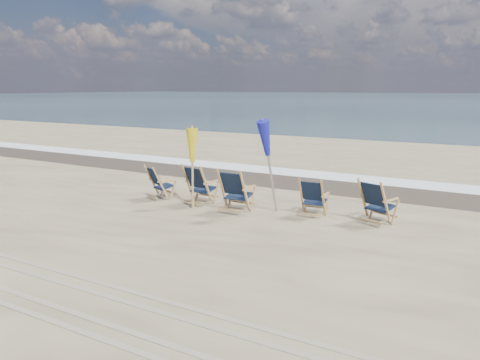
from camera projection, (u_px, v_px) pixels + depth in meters
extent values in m
cube|color=silver|center=(326.00, 175.00, 16.30)|extent=(200.00, 1.40, 0.01)
cube|color=#42362A|center=(311.00, 183.00, 15.02)|extent=(200.00, 2.60, 0.00)
cylinder|color=#AF854E|center=(192.00, 169.00, 11.78)|extent=(0.06, 0.06, 2.01)
cone|color=gold|center=(192.00, 148.00, 11.67)|extent=(0.30, 0.30, 0.85)
cylinder|color=#A5A5AD|center=(271.00, 166.00, 11.12)|extent=(0.06, 0.06, 2.37)
cone|color=#161A9B|center=(271.00, 136.00, 10.98)|extent=(0.30, 0.30, 0.85)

